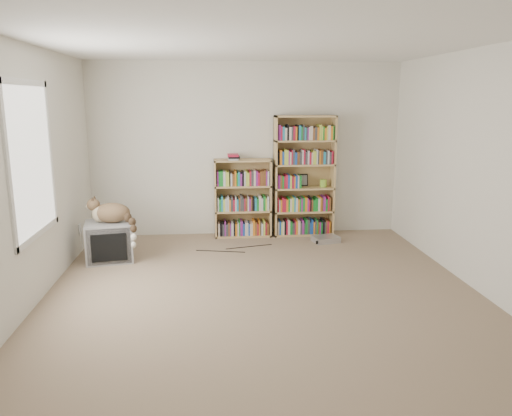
{
  "coord_description": "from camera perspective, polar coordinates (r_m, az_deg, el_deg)",
  "views": [
    {
      "loc": [
        -0.51,
        -4.77,
        1.98
      ],
      "look_at": [
        0.01,
        1.0,
        0.71
      ],
      "focal_mm": 35.0,
      "sensor_mm": 36.0,
      "label": 1
    }
  ],
  "objects": [
    {
      "name": "wall_back",
      "position": [
        7.32,
        -1.12,
        6.66
      ],
      "size": [
        4.5,
        0.02,
        2.5
      ],
      "primitive_type": "cube",
      "color": "silver",
      "rests_on": "floor"
    },
    {
      "name": "green_mug",
      "position": [
        7.39,
        7.68,
        2.84
      ],
      "size": [
        0.1,
        0.1,
        0.11
      ],
      "primitive_type": "cylinder",
      "color": "#8DC438",
      "rests_on": "bookcase_tall"
    },
    {
      "name": "floor_cables",
      "position": [
        6.74,
        -3.54,
        -4.69
      ],
      "size": [
        1.2,
        0.7,
        0.01
      ],
      "primitive_type": null,
      "color": "black",
      "rests_on": "floor"
    },
    {
      "name": "wall_right",
      "position": [
        5.56,
        24.77,
        3.7
      ],
      "size": [
        0.02,
        5.0,
        2.5
      ],
      "primitive_type": "cube",
      "color": "silver",
      "rests_on": "floor"
    },
    {
      "name": "ceiling",
      "position": [
        4.82,
        1.04,
        18.57
      ],
      "size": [
        4.5,
        5.0,
        0.02
      ],
      "primitive_type": "cube",
      "color": "white",
      "rests_on": "wall_back"
    },
    {
      "name": "bookcase_short",
      "position": [
        7.29,
        -1.53,
        0.81
      ],
      "size": [
        0.82,
        0.3,
        1.13
      ],
      "color": "tan",
      "rests_on": "floor"
    },
    {
      "name": "window",
      "position": [
        5.29,
        -24.25,
        5.0
      ],
      "size": [
        0.02,
        1.22,
        1.52
      ],
      "primitive_type": "cube",
      "color": "white",
      "rests_on": "wall_left"
    },
    {
      "name": "wall_outlet",
      "position": [
        6.9,
        -19.48,
        -2.26
      ],
      "size": [
        0.01,
        0.08,
        0.13
      ],
      "primitive_type": "cube",
      "color": "silver",
      "rests_on": "wall_left"
    },
    {
      "name": "wall_left",
      "position": [
        5.13,
        -24.94,
        3.04
      ],
      "size": [
        0.02,
        5.0,
        2.5
      ],
      "primitive_type": "cube",
      "color": "silver",
      "rests_on": "floor"
    },
    {
      "name": "wall_front",
      "position": [
        2.44,
        7.28,
        -5.14
      ],
      "size": [
        4.5,
        0.02,
        2.5
      ],
      "primitive_type": "cube",
      "color": "silver",
      "rests_on": "floor"
    },
    {
      "name": "floor",
      "position": [
        5.19,
        0.93,
        -10.06
      ],
      "size": [
        4.5,
        5.0,
        0.01
      ],
      "primitive_type": "cube",
      "color": "gray",
      "rests_on": "ground"
    },
    {
      "name": "dvd_player",
      "position": [
        7.12,
        7.99,
        -3.54
      ],
      "size": [
        0.4,
        0.33,
        0.08
      ],
      "primitive_type": "cube",
      "rotation": [
        0.0,
        0.0,
        0.24
      ],
      "color": "#B3B3B8",
      "rests_on": "floor"
    },
    {
      "name": "framed_print",
      "position": [
        7.43,
        5.43,
        3.22
      ],
      "size": [
        0.13,
        0.05,
        0.18
      ],
      "primitive_type": "cube",
      "rotation": [
        -0.17,
        0.0,
        0.0
      ],
      "color": "black",
      "rests_on": "bookcase_tall"
    },
    {
      "name": "book_stack",
      "position": [
        7.13,
        -2.58,
        5.84
      ],
      "size": [
        0.19,
        0.25,
        0.08
      ],
      "primitive_type": "cube",
      "color": "#B21734",
      "rests_on": "bookcase_short"
    },
    {
      "name": "bookcase_tall",
      "position": [
        7.34,
        5.48,
        3.34
      ],
      "size": [
        0.87,
        0.3,
        1.75
      ],
      "color": "tan",
      "rests_on": "floor"
    },
    {
      "name": "cat",
      "position": [
        6.35,
        -15.84,
        -0.87
      ],
      "size": [
        0.65,
        0.5,
        0.54
      ],
      "rotation": [
        0.0,
        0.0,
        -0.04
      ],
      "color": "#3B2B18",
      "rests_on": "crt_tv"
    },
    {
      "name": "crt_tv",
      "position": [
        6.5,
        -16.42,
        -3.66
      ],
      "size": [
        0.64,
        0.59,
        0.49
      ],
      "rotation": [
        0.0,
        0.0,
        0.18
      ],
      "color": "gray",
      "rests_on": "floor"
    }
  ]
}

